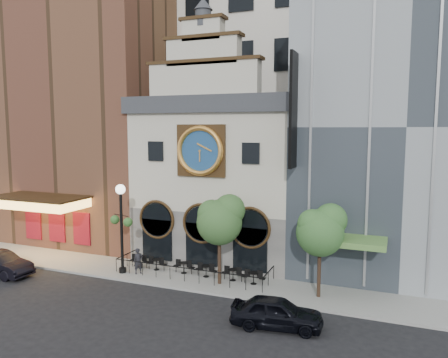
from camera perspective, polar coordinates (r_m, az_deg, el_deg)
ground at (r=28.42m, az=-6.33°, el=-14.19°), size 120.00×120.00×0.00m
sidewalk at (r=30.48m, az=-4.06°, el=-12.55°), size 44.00×5.00×0.15m
clock_building at (r=33.82m, az=-0.21°, el=0.88°), size 12.60×8.78×18.65m
theater_building at (r=42.12m, az=-15.94°, el=9.83°), size 14.00×15.60×25.00m
retail_building at (r=33.35m, az=22.60°, el=6.24°), size 14.00×14.40×20.00m
office_tower at (r=46.24m, az=5.78°, el=19.00°), size 20.00×16.00×40.00m
cafe_railing at (r=30.31m, az=-4.07°, el=-11.61°), size 10.60×2.60×0.90m
bistro_0 at (r=32.42m, az=-10.99°, el=-10.47°), size 1.58×0.68×0.90m
bistro_1 at (r=31.65m, az=-8.82°, el=-10.85°), size 1.58×0.68×0.90m
bistro_2 at (r=30.72m, az=-5.28°, el=-11.34°), size 1.58×0.68×0.90m
bistro_3 at (r=29.96m, az=-2.36°, el=-11.79°), size 1.58×0.68×0.90m
bistro_4 at (r=29.24m, az=1.18°, el=-12.26°), size 1.58×0.68×0.90m
bistro_5 at (r=28.68m, az=3.89°, el=-12.65°), size 1.58×0.68×0.90m
car_right at (r=23.29m, az=6.89°, el=-16.91°), size 4.88×2.49×1.59m
pedestrian at (r=30.96m, az=-11.13°, el=-10.47°), size 0.75×0.77×1.78m
lamppost at (r=30.71m, az=-13.28°, el=-5.04°), size 1.93×0.97×6.16m
tree_left at (r=27.71m, az=-0.48°, el=-5.19°), size 3.01×2.90×5.80m
tree_right at (r=26.24m, az=12.57°, el=-6.37°), size 2.90×2.79×5.59m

